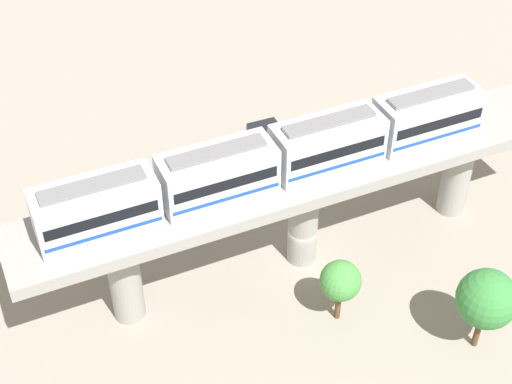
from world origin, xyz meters
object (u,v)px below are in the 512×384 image
at_px(tree_mid_lot, 340,281).
at_px(tree_far_corner, 487,299).
at_px(parked_car_blue, 263,137).
at_px(train, 274,159).
at_px(parked_car_white, 132,187).

bearing_deg(tree_mid_lot, tree_far_corner, 50.95).
height_order(parked_car_blue, tree_mid_lot, tree_mid_lot).
bearing_deg(tree_far_corner, train, -142.35).
distance_m(parked_car_blue, tree_mid_lot, 17.94).
distance_m(parked_car_white, tree_far_corner, 25.55).
bearing_deg(tree_mid_lot, train, -161.49).
height_order(train, parked_car_blue, train).
bearing_deg(parked_car_white, train, 23.08).
xyz_separation_m(parked_car_white, tree_mid_lot, (15.88, 7.89, 2.40)).
xyz_separation_m(parked_car_white, parked_car_blue, (-1.63, 10.99, 0.00)).
distance_m(parked_car_white, tree_mid_lot, 17.89).
bearing_deg(train, parked_car_white, -149.87).
height_order(tree_mid_lot, tree_far_corner, tree_far_corner).
height_order(parked_car_blue, tree_far_corner, tree_far_corner).
xyz_separation_m(tree_mid_lot, tree_far_corner, (5.12, 6.31, 0.79)).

